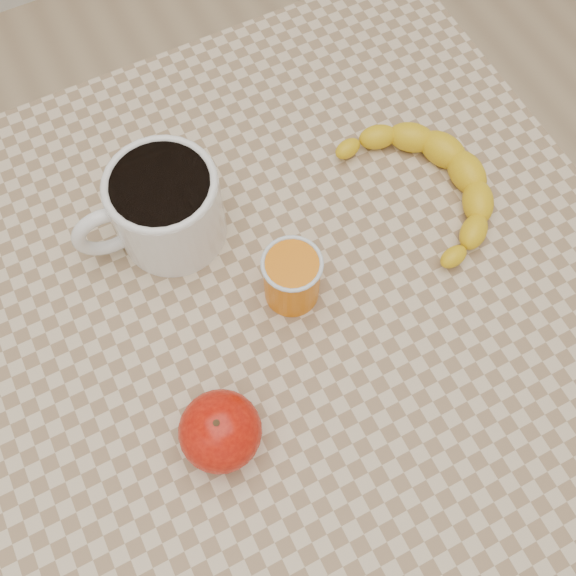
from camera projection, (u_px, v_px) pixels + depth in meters
name	position (u px, v px, depth m)	size (l,w,h in m)	color
ground	(288.00, 429.00, 1.42)	(3.00, 3.00, 0.00)	tan
table	(288.00, 322.00, 0.81)	(0.80, 0.80, 0.75)	#CAB18F
coffee_mug	(164.00, 207.00, 0.71)	(0.18, 0.13, 0.11)	white
orange_juice_glass	(292.00, 278.00, 0.70)	(0.07, 0.07, 0.08)	orange
apple	(220.00, 431.00, 0.63)	(0.09, 0.09, 0.08)	#8D0904
banana	(427.00, 185.00, 0.77)	(0.18, 0.25, 0.04)	yellow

